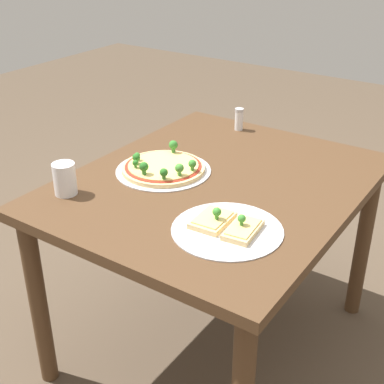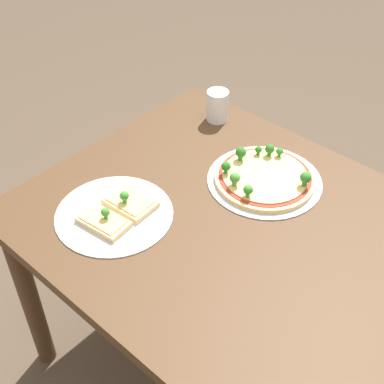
{
  "view_description": "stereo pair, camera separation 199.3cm",
  "coord_description": "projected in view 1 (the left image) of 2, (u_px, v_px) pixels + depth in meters",
  "views": [
    {
      "loc": [
        -1.38,
        -0.84,
        1.5
      ],
      "look_at": [
        -0.15,
        -0.0,
        0.73
      ],
      "focal_mm": 50.0,
      "sensor_mm": 36.0,
      "label": 1
    },
    {
      "loc": [
        0.6,
        -0.83,
        1.7
      ],
      "look_at": [
        -0.15,
        -0.0,
        0.73
      ],
      "focal_mm": 50.0,
      "sensor_mm": 36.0,
      "label": 2
    }
  ],
  "objects": [
    {
      "name": "condiment_shaker",
      "position": [
        239.0,
        119.0,
        2.2
      ],
      "size": [
        0.04,
        0.04,
        0.09
      ],
      "color": "silver",
      "rests_on": "dining_table"
    },
    {
      "name": "dining_table",
      "position": [
        216.0,
        204.0,
        1.84
      ],
      "size": [
        1.11,
        0.91,
        0.71
      ],
      "color": "#4C331E",
      "rests_on": "ground_plane"
    },
    {
      "name": "pizza_tray_slice",
      "position": [
        227.0,
        226.0,
        1.51
      ],
      "size": [
        0.32,
        0.32,
        0.06
      ],
      "color": "silver",
      "rests_on": "dining_table"
    },
    {
      "name": "drinking_cup",
      "position": [
        65.0,
        179.0,
        1.69
      ],
      "size": [
        0.07,
        0.07,
        0.1
      ],
      "primitive_type": "cylinder",
      "color": "white",
      "rests_on": "dining_table"
    },
    {
      "name": "ground_plane",
      "position": [
        213.0,
        340.0,
        2.13
      ],
      "size": [
        8.0,
        8.0,
        0.0
      ],
      "primitive_type": "plane",
      "color": "brown"
    },
    {
      "name": "pizza_tray_whole",
      "position": [
        163.0,
        168.0,
        1.86
      ],
      "size": [
        0.33,
        0.33,
        0.07
      ],
      "color": "silver",
      "rests_on": "dining_table"
    }
  ]
}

